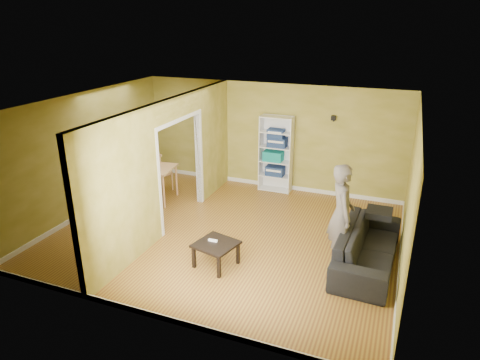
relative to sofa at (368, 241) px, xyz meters
name	(u,v)px	position (x,y,z in m)	size (l,w,h in m)	color
room_shell	(226,172)	(-2.70, 0.14, 0.86)	(6.50, 6.50, 6.50)	olive
partition	(171,165)	(-3.90, 0.14, 0.86)	(0.22, 5.50, 2.60)	tan
wall_speaker	(333,118)	(-1.20, 2.83, 1.46)	(0.10, 0.10, 0.10)	black
sofa	(368,241)	(0.00, 0.00, 0.00)	(1.00, 2.33, 0.89)	black
person	(342,206)	(-0.49, -0.05, 0.61)	(0.60, 0.76, 2.10)	slate
bookshelf	(277,154)	(-2.49, 2.74, 0.49)	(0.79, 0.34, 1.87)	white
paper_box_navy_a	(275,171)	(-2.50, 2.69, 0.07)	(0.44, 0.29, 0.23)	navy
paper_box_teal	(273,156)	(-2.55, 2.69, 0.44)	(0.46, 0.30, 0.24)	#1F6B4F
paper_box_navy_b	(277,142)	(-2.46, 2.69, 0.80)	(0.45, 0.29, 0.23)	navy
paper_box_navy_c	(276,134)	(-2.50, 2.69, 0.98)	(0.39, 0.26, 0.20)	navy
coffee_table	(216,247)	(-2.42, -1.00, -0.08)	(0.65, 0.65, 0.43)	black
game_controller	(213,240)	(-2.49, -0.96, 0.01)	(0.16, 0.04, 0.03)	white
dining_table	(146,170)	(-5.13, 1.06, 0.28)	(1.28, 0.85, 0.80)	tan
chair_left	(116,178)	(-5.96, 0.99, -0.01)	(0.40, 0.40, 0.87)	tan
chair_near	(137,187)	(-5.04, 0.54, 0.05)	(0.46, 0.46, 1.00)	beige
chair_far	(162,171)	(-5.05, 1.64, 0.07)	(0.47, 0.47, 1.02)	#D8BD72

